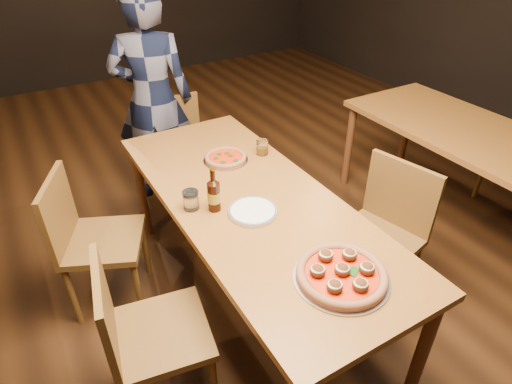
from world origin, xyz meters
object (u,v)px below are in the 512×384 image
chair_main_e (375,240)px  table_right (488,148)px  table_main (251,210)px  pizza_margherita (226,158)px  water_glass (191,200)px  chair_main_sw (103,240)px  pizza_meatball (342,274)px  chair_main_nw (161,333)px  beer_bottle (214,196)px  diner (153,100)px  plate_stack (253,212)px  chair_end (184,155)px  amber_glass (262,147)px

chair_main_e → table_right: bearing=84.0°
table_main → pizza_margherita: 0.44m
water_glass → chair_main_sw: bearing=138.3°
table_main → water_glass: water_glass is taller
chair_main_sw → pizza_margherita: (0.78, -0.02, 0.32)m
table_main → water_glass: bearing=165.1°
table_main → chair_main_e: bearing=-29.1°
pizza_meatball → water_glass: 0.83m
chair_main_nw → pizza_margherita: chair_main_nw is taller
table_main → beer_bottle: 0.26m
pizza_meatball → diner: (-0.07, 2.08, 0.04)m
pizza_margherita → water_glass: bearing=-136.9°
diner → pizza_meatball: bearing=116.7°
chair_main_e → pizza_margherita: 0.98m
chair_main_sw → diner: diner is taller
chair_main_sw → pizza_meatball: chair_main_sw is taller
pizza_meatball → diner: bearing=91.8°
pizza_meatball → pizza_margherita: 1.11m
chair_main_sw → chair_main_e: size_ratio=0.98×
plate_stack → chair_main_e: bearing=-18.4°
chair_end → diner: diner is taller
beer_bottle → diner: (0.17, 1.39, -0.02)m
chair_main_nw → amber_glass: size_ratio=9.96×
pizza_meatball → water_glass: bearing=113.3°
pizza_meatball → water_glass: size_ratio=3.98×
table_right → plate_stack: 1.76m
chair_main_sw → amber_glass: bearing=-69.0°
table_right → chair_main_e: chair_main_e is taller
amber_glass → water_glass: bearing=-153.1°
table_right → amber_glass: (-1.40, 0.58, 0.12)m
pizza_meatball → chair_main_e: bearing=30.9°
pizza_margherita → amber_glass: (0.23, -0.04, 0.03)m
diner → pizza_margherita: bearing=121.1°
table_right → pizza_meatball: bearing=-163.8°
chair_main_e → water_glass: 1.06m
pizza_margherita → diner: 0.98m
chair_main_e → chair_end: chair_main_e is taller
chair_end → pizza_margherita: (-0.00, -0.72, 0.33)m
water_glass → pizza_meatball: bearing=-66.7°
table_main → plate_stack: bearing=-116.4°
table_main → chair_main_sw: chair_main_sw is taller
chair_main_nw → diner: diner is taller
pizza_meatball → amber_glass: amber_glass is taller
pizza_meatball → beer_bottle: (-0.23, 0.70, 0.06)m
chair_main_sw → pizza_margherita: chair_main_sw is taller
chair_main_nw → diner: size_ratio=0.55×
pizza_meatball → pizza_margherita: pizza_meatball is taller
chair_main_e → plate_stack: (-0.67, 0.22, 0.30)m
chair_main_sw → chair_end: 1.05m
table_main → diner: size_ratio=1.22×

